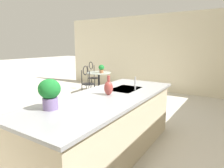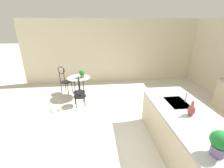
# 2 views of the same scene
# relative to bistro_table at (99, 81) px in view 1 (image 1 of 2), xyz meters

# --- Properties ---
(ground_plane) EXTENTS (40.00, 40.00, 0.00)m
(ground_plane) POSITION_rel_bistro_table_xyz_m (2.68, 1.47, -0.45)
(ground_plane) COLOR beige
(wall_left_window) EXTENTS (0.12, 7.80, 2.70)m
(wall_left_window) POSITION_rel_bistro_table_xyz_m (-1.58, 1.47, 0.90)
(wall_left_window) COLOR beige
(wall_left_window) RESTS_ON ground
(kitchen_island) EXTENTS (2.80, 1.06, 0.92)m
(kitchen_island) POSITION_rel_bistro_table_xyz_m (2.98, 2.32, 0.02)
(kitchen_island) COLOR beige
(kitchen_island) RESTS_ON ground
(bistro_table) EXTENTS (0.80, 0.80, 0.74)m
(bistro_table) POSITION_rel_bistro_table_xyz_m (0.00, 0.00, 0.00)
(bistro_table) COLOR black
(bistro_table) RESTS_ON ground
(chair_near_window) EXTENTS (0.51, 0.45, 1.04)m
(chair_near_window) POSITION_rel_bistro_table_xyz_m (0.70, 0.07, 0.13)
(chair_near_window) COLOR black
(chair_near_window) RESTS_ON ground
(chair_by_island) EXTENTS (0.50, 0.52, 1.04)m
(chair_by_island) POSITION_rel_bistro_table_xyz_m (-0.38, -0.57, 0.13)
(chair_by_island) COLOR black
(chair_by_island) RESTS_ON ground
(sink_faucet) EXTENTS (0.02, 0.02, 0.22)m
(sink_faucet) POSITION_rel_bistro_table_xyz_m (2.43, 2.50, 0.58)
(sink_faucet) COLOR #B2B5BA
(sink_faucet) RESTS_ON kitchen_island
(potted_plant_on_table) EXTENTS (0.19, 0.19, 0.27)m
(potted_plant_on_table) POSITION_rel_bistro_table_xyz_m (0.04, 0.14, 0.45)
(potted_plant_on_table) COLOR #9E603D
(potted_plant_on_table) RESTS_ON bistro_table
(potted_plant_counter_far) EXTENTS (0.25, 0.25, 0.35)m
(potted_plant_counter_far) POSITION_rel_bistro_table_xyz_m (3.83, 2.11, 0.67)
(potted_plant_counter_far) COLOR #7A669E
(potted_plant_counter_far) RESTS_ON kitchen_island
(vase_on_counter) EXTENTS (0.13, 0.13, 0.29)m
(vase_on_counter) POSITION_rel_bistro_table_xyz_m (2.93, 2.31, 0.58)
(vase_on_counter) COLOR #993D38
(vase_on_counter) RESTS_ON kitchen_island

